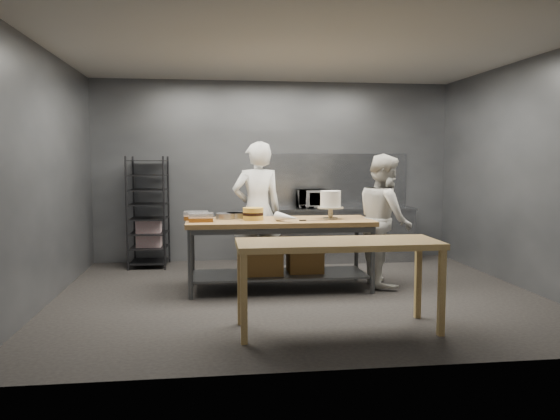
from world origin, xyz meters
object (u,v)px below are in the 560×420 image
object	(u,v)px
chef_behind	(257,211)
chef_right	(384,220)
layer_cake	(253,214)
frosted_cake_stand	(331,201)
microwave	(314,199)
work_table	(280,246)
near_counter	(338,249)
speed_rack	(148,213)

from	to	relation	value
chef_behind	chef_right	size ratio (longest dim) A/B	1.10
layer_cake	chef_right	bearing A→B (deg)	2.71
chef_right	frosted_cake_stand	distance (m)	0.82
microwave	frosted_cake_stand	bearing A→B (deg)	-94.11
work_table	chef_behind	bearing A→B (deg)	109.53
chef_behind	near_counter	bearing A→B (deg)	93.82
chef_behind	microwave	bearing A→B (deg)	-140.61
near_counter	chef_right	world-z (taller)	chef_right
chef_right	microwave	world-z (taller)	chef_right
speed_rack	layer_cake	bearing A→B (deg)	-49.75
near_counter	chef_behind	bearing A→B (deg)	103.43
near_counter	work_table	bearing A→B (deg)	101.04
microwave	layer_cake	distance (m)	2.20
layer_cake	near_counter	bearing A→B (deg)	-68.61
speed_rack	microwave	size ratio (longest dim) A/B	3.23
work_table	speed_rack	world-z (taller)	speed_rack
frosted_cake_stand	layer_cake	world-z (taller)	frosted_cake_stand
near_counter	layer_cake	bearing A→B (deg)	111.39
near_counter	frosted_cake_stand	size ratio (longest dim) A/B	5.40
work_table	speed_rack	xyz separation A→B (m)	(-1.87, 1.79, 0.28)
chef_right	frosted_cake_stand	size ratio (longest dim) A/B	4.79
chef_right	layer_cake	xyz separation A→B (m)	(-1.78, -0.08, 0.11)
near_counter	layer_cake	size ratio (longest dim) A/B	7.53
layer_cake	frosted_cake_stand	bearing A→B (deg)	-0.05
chef_right	chef_behind	bearing A→B (deg)	73.36
chef_behind	layer_cake	world-z (taller)	chef_behind
microwave	layer_cake	xyz separation A→B (m)	(-1.15, -1.87, -0.05)
speed_rack	frosted_cake_stand	bearing A→B (deg)	-35.30
work_table	frosted_cake_stand	bearing A→B (deg)	-0.53
speed_rack	chef_right	distance (m)	3.72
near_counter	microwave	xyz separation A→B (m)	(0.45, 3.66, 0.24)
chef_behind	microwave	xyz separation A→B (m)	(1.04, 1.20, 0.08)
chef_behind	layer_cake	size ratio (longest dim) A/B	7.33
microwave	frosted_cake_stand	world-z (taller)	frosted_cake_stand
speed_rack	frosted_cake_stand	size ratio (longest dim) A/B	4.73
chef_behind	speed_rack	bearing A→B (deg)	-44.03
speed_rack	microwave	bearing A→B (deg)	1.72
frosted_cake_stand	microwave	bearing A→B (deg)	85.89
work_table	chef_behind	world-z (taller)	chef_behind
speed_rack	chef_behind	distance (m)	1.98
near_counter	speed_rack	world-z (taller)	speed_rack
work_table	speed_rack	distance (m)	2.60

